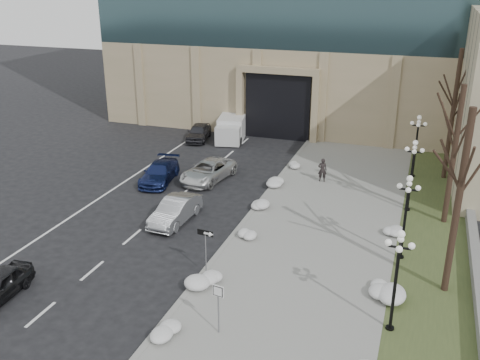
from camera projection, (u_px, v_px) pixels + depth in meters
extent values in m
cube|color=gray|center=(317.00, 233.00, 31.26)|extent=(9.00, 40.00, 0.12)
cube|color=gray|center=(244.00, 221.00, 32.66)|extent=(0.30, 40.00, 0.14)
cube|color=#394623|center=(434.00, 251.00, 29.25)|extent=(4.00, 40.00, 0.10)
cube|color=gray|center=(472.00, 235.00, 30.28)|extent=(0.50, 30.00, 0.70)
cube|color=tan|center=(322.00, 78.00, 56.18)|extent=(40.00, 20.00, 8.00)
cube|color=black|center=(281.00, 104.00, 49.25)|extent=(6.00, 2.50, 6.00)
cube|color=tan|center=(278.00, 70.00, 46.82)|extent=(7.50, 0.60, 0.60)
cube|color=tan|center=(240.00, 104.00, 49.10)|extent=(0.60, 0.60, 6.00)
cube|color=tan|center=(315.00, 110.00, 46.93)|extent=(0.60, 0.60, 6.00)
imported|color=#97999E|center=(176.00, 211.00, 32.50)|extent=(1.80, 4.61, 1.50)
imported|color=navy|center=(160.00, 173.00, 38.84)|extent=(2.73, 5.13, 1.42)
imported|color=silver|center=(208.00, 171.00, 39.10)|extent=(3.21, 5.54, 1.45)
imported|color=#323237|center=(199.00, 132.00, 48.64)|extent=(2.52, 4.57, 1.47)
imported|color=black|center=(322.00, 170.00, 38.53)|extent=(0.70, 0.53, 1.74)
cube|color=silver|center=(233.00, 125.00, 49.87)|extent=(3.24, 5.48, 2.05)
cube|color=silver|center=(228.00, 135.00, 47.06)|extent=(2.44, 2.04, 1.64)
cylinder|color=black|center=(217.00, 140.00, 47.59)|extent=(0.40, 0.75, 0.72)
cylinder|color=black|center=(240.00, 141.00, 47.33)|extent=(0.40, 0.75, 0.72)
cylinder|color=black|center=(225.00, 127.00, 51.66)|extent=(0.40, 0.75, 0.72)
cylinder|color=black|center=(246.00, 128.00, 51.40)|extent=(0.40, 0.75, 0.72)
cylinder|color=slate|center=(206.00, 252.00, 26.72)|extent=(0.05, 0.05, 2.36)
cube|color=black|center=(205.00, 233.00, 26.33)|extent=(0.86, 0.11, 0.29)
cube|color=white|center=(207.00, 234.00, 26.26)|extent=(0.41, 0.04, 0.11)
cone|color=white|center=(212.00, 235.00, 26.16)|extent=(0.22, 0.25, 0.24)
cylinder|color=slate|center=(218.00, 311.00, 22.09)|extent=(0.06, 0.06, 2.35)
cube|color=white|center=(218.00, 291.00, 21.75)|extent=(0.51, 0.12, 0.51)
cube|color=black|center=(218.00, 291.00, 21.73)|extent=(0.45, 0.08, 0.45)
cube|color=white|center=(218.00, 291.00, 21.72)|extent=(0.38, 0.07, 0.38)
ellipsoid|color=silver|center=(161.00, 330.00, 22.31)|extent=(1.10, 1.60, 0.36)
ellipsoid|color=silver|center=(208.00, 281.00, 25.88)|extent=(1.10, 1.60, 0.36)
ellipsoid|color=silver|center=(243.00, 236.00, 30.32)|extent=(1.10, 1.60, 0.36)
ellipsoid|color=silver|center=(260.00, 206.00, 34.27)|extent=(1.10, 1.60, 0.36)
ellipsoid|color=silver|center=(280.00, 183.00, 38.05)|extent=(1.10, 1.60, 0.36)
ellipsoid|color=silver|center=(295.00, 165.00, 41.58)|extent=(1.10, 1.60, 0.36)
ellipsoid|color=silver|center=(386.00, 290.00, 25.14)|extent=(1.10, 1.60, 0.36)
ellipsoid|color=silver|center=(390.00, 234.00, 30.58)|extent=(1.10, 1.60, 0.36)
cylinder|color=black|center=(390.00, 329.00, 22.72)|extent=(0.36, 0.36, 0.20)
cylinder|color=black|center=(394.00, 290.00, 22.04)|extent=(0.14, 0.14, 4.00)
cylinder|color=black|center=(400.00, 248.00, 21.32)|extent=(0.10, 0.90, 0.10)
cylinder|color=black|center=(400.00, 248.00, 21.32)|extent=(0.90, 0.10, 0.10)
sphere|color=white|center=(401.00, 234.00, 21.10)|extent=(0.32, 0.32, 0.32)
sphere|color=white|center=(412.00, 246.00, 21.12)|extent=(0.28, 0.28, 0.28)
sphere|color=white|center=(388.00, 242.00, 21.40)|extent=(0.28, 0.28, 0.28)
sphere|color=white|center=(401.00, 239.00, 21.66)|extent=(0.28, 0.28, 0.28)
sphere|color=white|center=(399.00, 249.00, 20.87)|extent=(0.28, 0.28, 0.28)
cylinder|color=black|center=(400.00, 257.00, 28.44)|extent=(0.36, 0.36, 0.20)
cylinder|color=black|center=(404.00, 225.00, 27.76)|extent=(0.14, 0.14, 4.00)
cylinder|color=black|center=(409.00, 190.00, 27.03)|extent=(0.10, 0.90, 0.10)
cylinder|color=black|center=(409.00, 190.00, 27.03)|extent=(0.90, 0.10, 0.10)
sphere|color=white|center=(410.00, 179.00, 26.82)|extent=(0.32, 0.32, 0.32)
sphere|color=white|center=(418.00, 188.00, 26.84)|extent=(0.28, 0.28, 0.28)
sphere|color=white|center=(400.00, 186.00, 27.12)|extent=(0.28, 0.28, 0.28)
sphere|color=white|center=(409.00, 184.00, 27.38)|extent=(0.28, 0.28, 0.28)
sphere|color=white|center=(408.00, 190.00, 26.58)|extent=(0.28, 0.28, 0.28)
cylinder|color=black|center=(407.00, 210.00, 34.16)|extent=(0.36, 0.36, 0.20)
cylinder|color=black|center=(411.00, 182.00, 33.47)|extent=(0.14, 0.14, 4.00)
cylinder|color=black|center=(414.00, 152.00, 32.75)|extent=(0.10, 0.90, 0.10)
cylinder|color=black|center=(414.00, 152.00, 32.75)|extent=(0.90, 0.10, 0.10)
sphere|color=white|center=(415.00, 143.00, 32.54)|extent=(0.32, 0.32, 0.32)
sphere|color=white|center=(422.00, 150.00, 32.56)|extent=(0.28, 0.28, 0.28)
sphere|color=white|center=(407.00, 149.00, 32.84)|extent=(0.28, 0.28, 0.28)
sphere|color=white|center=(415.00, 148.00, 33.09)|extent=(0.28, 0.28, 0.28)
sphere|color=white|center=(414.00, 152.00, 32.30)|extent=(0.28, 0.28, 0.28)
cylinder|color=black|center=(412.00, 176.00, 39.87)|extent=(0.36, 0.36, 0.20)
cylinder|color=black|center=(415.00, 152.00, 39.19)|extent=(0.14, 0.14, 4.00)
cylinder|color=black|center=(418.00, 126.00, 38.47)|extent=(0.10, 0.90, 0.10)
cylinder|color=black|center=(418.00, 126.00, 38.47)|extent=(0.90, 0.10, 0.10)
sphere|color=white|center=(419.00, 117.00, 38.25)|extent=(0.32, 0.32, 0.32)
sphere|color=white|center=(425.00, 124.00, 38.28)|extent=(0.28, 0.28, 0.28)
sphere|color=white|center=(412.00, 123.00, 38.55)|extent=(0.28, 0.28, 0.28)
sphere|color=white|center=(419.00, 122.00, 38.81)|extent=(0.28, 0.28, 0.28)
sphere|color=white|center=(418.00, 125.00, 38.02)|extent=(0.28, 0.28, 0.28)
cylinder|color=black|center=(458.00, 205.00, 23.97)|extent=(0.32, 0.32, 9.00)
cylinder|color=black|center=(453.00, 157.00, 31.10)|extent=(0.32, 0.32, 8.50)
cylinder|color=black|center=(452.00, 116.00, 37.96)|extent=(0.32, 0.32, 9.50)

